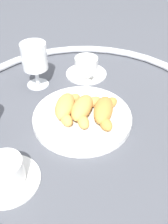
# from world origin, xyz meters

# --- Properties ---
(ground_plane) EXTENTS (2.20, 2.20, 0.00)m
(ground_plane) POSITION_xyz_m (0.00, 0.00, 0.00)
(ground_plane) COLOR #4C4F56
(table_chrome_rim) EXTENTS (0.76, 0.76, 0.02)m
(table_chrome_rim) POSITION_xyz_m (0.00, 0.00, 0.01)
(table_chrome_rim) COLOR silver
(table_chrome_rim) RESTS_ON ground_plane
(pastry_plate) EXTENTS (0.26, 0.26, 0.02)m
(pastry_plate) POSITION_xyz_m (0.03, 0.00, 0.01)
(pastry_plate) COLOR white
(pastry_plate) RESTS_ON ground_plane
(croissant_large) EXTENTS (0.14, 0.07, 0.04)m
(croissant_large) POSITION_xyz_m (0.03, -0.04, 0.04)
(croissant_large) COLOR #D6994C
(croissant_large) RESTS_ON pastry_plate
(croissant_small) EXTENTS (0.14, 0.07, 0.04)m
(croissant_small) POSITION_xyz_m (0.03, 0.01, 0.04)
(croissant_small) COLOR #D6994C
(croissant_small) RESTS_ON pastry_plate
(croissant_extra) EXTENTS (0.14, 0.07, 0.04)m
(croissant_extra) POSITION_xyz_m (0.02, 0.06, 0.04)
(croissant_extra) COLOR #CC893D
(croissant_extra) RESTS_ON pastry_plate
(coffee_cup_near) EXTENTS (0.14, 0.14, 0.06)m
(coffee_cup_near) POSITION_xyz_m (-0.20, -0.05, 0.03)
(coffee_cup_near) COLOR white
(coffee_cup_near) RESTS_ON ground_plane
(coffee_cup_far) EXTENTS (0.14, 0.14, 0.06)m
(coffee_cup_far) POSITION_xyz_m (0.25, -0.10, 0.03)
(coffee_cup_far) COLOR white
(coffee_cup_far) RESTS_ON ground_plane
(juice_glass_left) EXTENTS (0.08, 0.08, 0.14)m
(juice_glass_left) POSITION_xyz_m (-0.10, -0.18, 0.09)
(juice_glass_left) COLOR white
(juice_glass_left) RESTS_ON ground_plane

